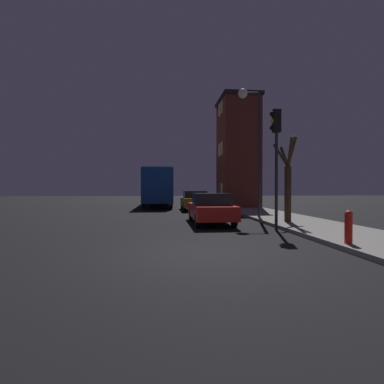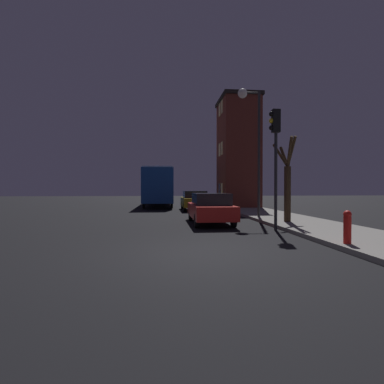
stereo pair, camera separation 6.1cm
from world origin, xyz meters
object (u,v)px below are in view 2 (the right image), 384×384
object	(u,v)px
traffic_light	(275,144)
bare_tree	(287,180)
car_mid_lane	(194,200)
streetlamp	(251,123)
car_near_lane	(210,208)
bus	(159,184)
fire_hydrant	(347,226)

from	to	relation	value
traffic_light	bare_tree	xyz separation A→B (m)	(1.25, 1.75, -1.36)
bare_tree	car_mid_lane	bearing A→B (deg)	109.76
streetlamp	car_near_lane	size ratio (longest dim) A/B	1.53
bus	fire_hydrant	bearing A→B (deg)	-75.43
fire_hydrant	car_mid_lane	bearing A→B (deg)	100.37
car_near_lane	fire_hydrant	bearing A→B (deg)	-65.28
car_near_lane	car_mid_lane	world-z (taller)	car_mid_lane
traffic_light	bare_tree	world-z (taller)	traffic_light
car_mid_lane	fire_hydrant	bearing A→B (deg)	-79.63
bus	traffic_light	bearing A→B (deg)	-74.38
bare_tree	car_mid_lane	world-z (taller)	bare_tree
traffic_light	fire_hydrant	distance (m)	4.67
traffic_light	car_near_lane	world-z (taller)	traffic_light
traffic_light	car_near_lane	size ratio (longest dim) A/B	1.07
traffic_light	car_mid_lane	size ratio (longest dim) A/B	1.12
streetlamp	fire_hydrant	xyz separation A→B (m)	(0.37, -7.88, -4.50)
fire_hydrant	bus	bearing A→B (deg)	104.57
bus	fire_hydrant	xyz separation A→B (m)	(5.48, -21.10, -1.43)
car_mid_lane	bare_tree	bearing A→B (deg)	-70.24
streetlamp	bare_tree	distance (m)	4.06
car_near_lane	car_mid_lane	bearing A→B (deg)	89.16
car_mid_lane	fire_hydrant	size ratio (longest dim) A/B	4.70
bare_tree	car_mid_lane	size ratio (longest dim) A/B	0.89
traffic_light	bus	size ratio (longest dim) A/B	0.42
bus	bare_tree	bearing A→B (deg)	-68.65
streetlamp	fire_hydrant	world-z (taller)	streetlamp
bare_tree	car_mid_lane	distance (m)	9.91
car_near_lane	traffic_light	bearing A→B (deg)	-47.66
traffic_light	fire_hydrant	size ratio (longest dim) A/B	5.25
streetlamp	bare_tree	bearing A→B (deg)	-67.54
bare_tree	fire_hydrant	world-z (taller)	bare_tree
traffic_light	bus	distance (m)	18.11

